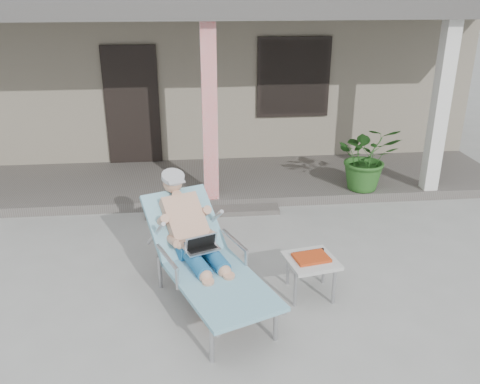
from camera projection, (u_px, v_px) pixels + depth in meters
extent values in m
plane|color=#9E9E99|center=(221.00, 279.00, 5.96)|extent=(60.00, 60.00, 0.00)
cube|color=gray|center=(201.00, 66.00, 11.37)|extent=(10.00, 5.00, 3.00)
cube|color=black|center=(132.00, 106.00, 9.03)|extent=(0.95, 0.06, 2.10)
cube|color=black|center=(294.00, 77.00, 9.13)|extent=(1.20, 0.06, 1.30)
cube|color=black|center=(294.00, 78.00, 9.13)|extent=(1.32, 0.05, 1.42)
cube|color=#605B56|center=(209.00, 182.00, 8.69)|extent=(10.00, 2.00, 0.15)
cube|color=red|center=(210.00, 114.00, 7.38)|extent=(0.22, 0.22, 2.61)
cube|color=silver|center=(440.00, 109.00, 7.71)|extent=(0.22, 0.22, 2.61)
cube|color=#474442|center=(205.00, 8.00, 7.62)|extent=(10.00, 2.30, 0.24)
cube|color=#605B56|center=(213.00, 211.00, 7.64)|extent=(2.00, 0.30, 0.07)
cylinder|color=#B7B7BC|center=(212.00, 344.00, 4.58)|extent=(0.05, 0.05, 0.40)
cylinder|color=#B7B7BC|center=(276.00, 323.00, 4.87)|extent=(0.05, 0.05, 0.40)
cylinder|color=#B7B7BC|center=(160.00, 272.00, 5.72)|extent=(0.05, 0.05, 0.40)
cylinder|color=#B7B7BC|center=(214.00, 258.00, 6.01)|extent=(0.05, 0.05, 0.40)
cube|color=#B7B7BC|center=(221.00, 287.00, 5.06)|extent=(1.11, 1.47, 0.03)
cube|color=#7BA1BF|center=(221.00, 284.00, 5.05)|extent=(1.22, 1.54, 0.04)
cube|color=#B7B7BC|center=(184.00, 226.00, 5.74)|extent=(0.85, 0.83, 0.53)
cube|color=#7BA1BF|center=(184.00, 224.00, 5.73)|extent=(0.98, 0.94, 0.60)
cylinder|color=#ABABAE|center=(172.00, 176.00, 5.80)|extent=(0.34, 0.34, 0.14)
cube|color=silver|center=(201.00, 248.00, 5.36)|extent=(0.42, 0.37, 0.25)
cube|color=beige|center=(311.00, 261.00, 5.52)|extent=(0.62, 0.62, 0.04)
cylinder|color=#B7B7BC|center=(295.00, 290.00, 5.39)|extent=(0.04, 0.04, 0.40)
cylinder|color=#B7B7BC|center=(334.00, 287.00, 5.43)|extent=(0.04, 0.04, 0.40)
cylinder|color=#B7B7BC|center=(288.00, 269.00, 5.78)|extent=(0.04, 0.04, 0.40)
cylinder|color=#B7B7BC|center=(324.00, 267.00, 5.82)|extent=(0.04, 0.04, 0.40)
cube|color=#BB3B14|center=(311.00, 258.00, 5.51)|extent=(0.41, 0.34, 0.03)
cube|color=black|center=(308.00, 252.00, 5.64)|extent=(0.37, 0.09, 0.04)
imported|color=#26591E|center=(367.00, 157.00, 8.00)|extent=(1.07, 0.96, 1.07)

